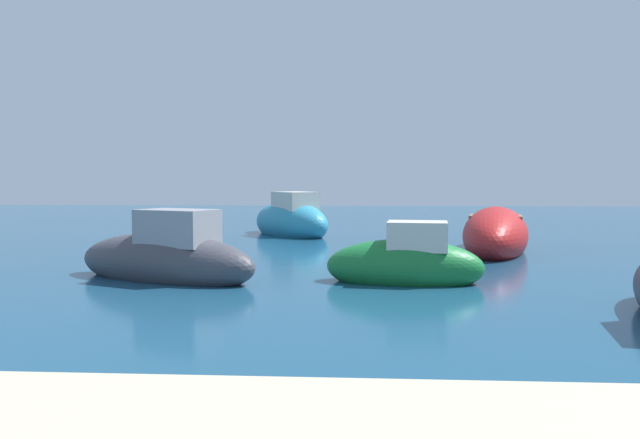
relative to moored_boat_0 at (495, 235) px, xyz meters
The scene contains 4 objects.
moored_boat_0 is the anchor object (origin of this frame).
moored_boat_1 9.37m from the moored_boat_0, 144.59° to the right, with size 4.36×2.82×1.66m.
moored_boat_4 6.25m from the moored_boat_0, 117.78° to the right, with size 3.13×1.53×1.42m.
moored_boat_6 7.65m from the moored_boat_0, 144.28° to the left, with size 3.85×4.40×1.89m.
Camera 1 is at (-7.95, -6.52, 1.98)m, focal length 34.64 mm.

